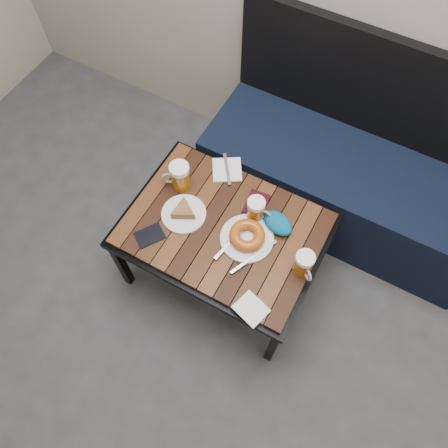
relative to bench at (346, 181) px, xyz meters
The scene contains 13 objects.
room_shell 1.95m from the bench, 97.82° to the right, with size 4.00×4.00×4.00m.
bench is the anchor object (origin of this frame).
cafe_table 0.73m from the bench, 120.47° to the right, with size 0.84×0.62×0.47m.
beer_mug_left 0.86m from the bench, 140.41° to the right, with size 0.13×0.11×0.14m.
beer_mug_centre 0.63m from the bench, 118.00° to the right, with size 0.11×0.08×0.12m.
beer_mug_right 0.68m from the bench, 89.79° to the right, with size 0.11×0.10×0.12m.
plate_pie 0.87m from the bench, 130.01° to the right, with size 0.19×0.19×0.05m.
plate_bagel 0.70m from the bench, 112.09° to the right, with size 0.23×0.28×0.06m.
napkin_left 0.63m from the bench, 144.18° to the right, with size 0.18×0.18×0.01m.
napkin_right 0.90m from the bench, 96.51° to the right, with size 0.14×0.13×0.01m.
passport_navy 1.02m from the bench, 127.51° to the right, with size 0.08×0.11×0.01m, color black.
passport_burgundy 0.57m from the bench, 123.29° to the right, with size 0.09×0.12×0.01m, color black.
knit_pouch 0.58m from the bench, 108.37° to the right, with size 0.14×0.09×0.06m, color #05508E.
Camera 1 is at (0.22, 0.41, 2.09)m, focal length 35.00 mm.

